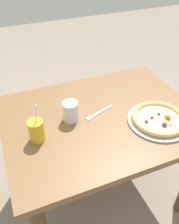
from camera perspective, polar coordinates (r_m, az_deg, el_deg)
ground_plane at (r=1.95m, az=2.14°, el=-18.19°), size 8.00×8.00×0.00m
dining_table at (r=1.46m, az=2.71°, el=-4.57°), size 1.11×0.84×0.75m
pizza_near at (r=1.38m, az=15.99°, el=-1.61°), size 0.34×0.34×0.04m
drink_cup_colored at (r=1.23m, az=-12.39°, el=-4.32°), size 0.08×0.08×0.21m
water_cup_clear at (r=1.32m, az=-4.47°, el=0.17°), size 0.09×0.09×0.11m
fork at (r=1.40m, az=2.19°, el=-0.15°), size 0.20×0.09×0.00m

